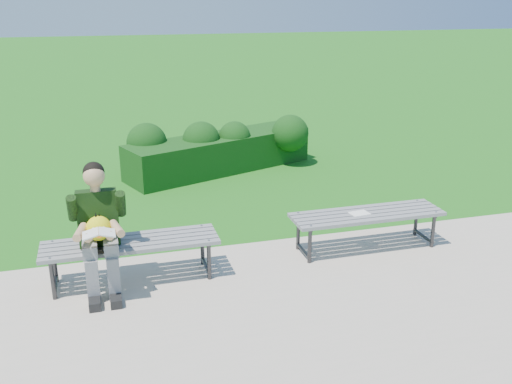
{
  "coord_description": "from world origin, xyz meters",
  "views": [
    {
      "loc": [
        -1.42,
        -6.13,
        2.87
      ],
      "look_at": [
        0.22,
        -0.32,
        0.78
      ],
      "focal_mm": 40.0,
      "sensor_mm": 36.0,
      "label": 1
    }
  ],
  "objects_px": {
    "hedge": "(219,148)",
    "paper_sheet": "(359,213)",
    "seated_boy": "(99,226)",
    "bench_left": "(131,246)",
    "bench_right": "(367,217)"
  },
  "relations": [
    {
      "from": "bench_right",
      "to": "paper_sheet",
      "type": "xyz_separation_m",
      "value": [
        -0.1,
        -0.0,
        0.06
      ]
    },
    {
      "from": "bench_left",
      "to": "seated_boy",
      "type": "height_order",
      "value": "seated_boy"
    },
    {
      "from": "seated_boy",
      "to": "paper_sheet",
      "type": "distance_m",
      "value": 2.93
    },
    {
      "from": "hedge",
      "to": "paper_sheet",
      "type": "distance_m",
      "value": 3.77
    },
    {
      "from": "bench_right",
      "to": "seated_boy",
      "type": "distance_m",
      "value": 3.04
    },
    {
      "from": "hedge",
      "to": "bench_right",
      "type": "distance_m",
      "value": 3.79
    },
    {
      "from": "hedge",
      "to": "seated_boy",
      "type": "height_order",
      "value": "seated_boy"
    },
    {
      "from": "bench_right",
      "to": "seated_boy",
      "type": "relative_size",
      "value": 1.37
    },
    {
      "from": "seated_boy",
      "to": "paper_sheet",
      "type": "relative_size",
      "value": 5.53
    },
    {
      "from": "seated_boy",
      "to": "paper_sheet",
      "type": "xyz_separation_m",
      "value": [
        2.92,
        0.17,
        -0.24
      ]
    },
    {
      "from": "hedge",
      "to": "bench_right",
      "type": "relative_size",
      "value": 1.88
    },
    {
      "from": "hedge",
      "to": "seated_boy",
      "type": "distance_m",
      "value": 4.36
    },
    {
      "from": "seated_boy",
      "to": "paper_sheet",
      "type": "bearing_deg",
      "value": 3.42
    },
    {
      "from": "bench_left",
      "to": "seated_boy",
      "type": "relative_size",
      "value": 1.37
    },
    {
      "from": "bench_right",
      "to": "seated_boy",
      "type": "bearing_deg",
      "value": -176.7
    }
  ]
}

